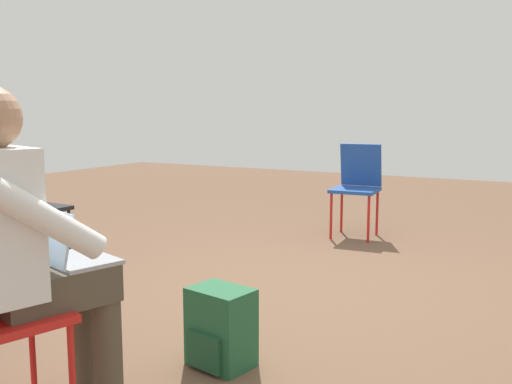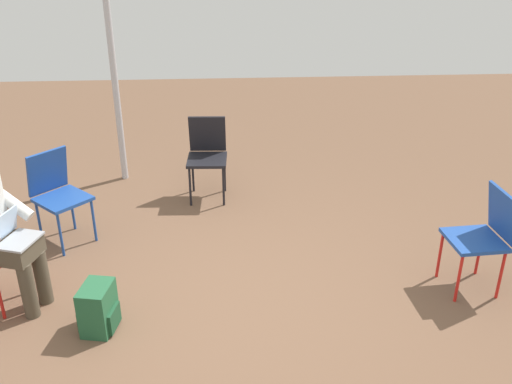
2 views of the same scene
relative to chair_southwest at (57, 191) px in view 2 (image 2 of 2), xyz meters
name	(u,v)px [view 2 (image 2 of 2)]	position (x,y,z in m)	size (l,w,h in m)	color
ground_plane	(229,316)	(1.22, 1.49, -0.50)	(14.00, 14.00, 0.00)	brown
chair_southwest	(57,191)	(0.00, 0.00, 0.00)	(0.58, 0.58, 0.85)	#1E4799
chair_north	(484,233)	(0.97, 3.47, 0.00)	(0.43, 0.46, 0.85)	#1E4799
chair_west	(207,152)	(-0.85, 1.32, 0.00)	(0.45, 0.42, 0.85)	black
backpack_near_laptop_user	(98,310)	(1.31, 0.56, -0.34)	(0.31, 0.28, 0.36)	#235B38
tent_pole_far	(115,80)	(-1.36, 0.36, 0.64)	(0.07, 0.07, 2.27)	#B2B2B7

